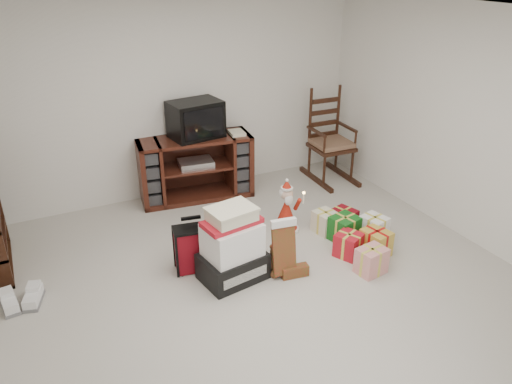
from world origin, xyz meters
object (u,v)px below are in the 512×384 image
Objects in this scene: red_suitcase at (194,248)px; crt_television at (196,119)px; gift_pile at (232,249)px; rocking_chair at (329,147)px; santa_figurine at (286,212)px; mrs_claus_figurine at (227,248)px; gift_cluster at (355,234)px; sneaker_pair at (21,300)px; teddy_bear at (276,259)px; tv_stand at (196,168)px.

red_suitcase is 1.90m from crt_television.
red_suitcase is at bearing 123.40° from gift_pile.
rocking_chair is 2.85m from red_suitcase.
mrs_claus_figurine is (-0.90, -0.38, -0.02)m from santa_figurine.
santa_figurine is at bearing -137.84° from rocking_chair.
santa_figurine is at bearing 130.84° from gift_cluster.
santa_figurine is (0.93, 0.58, -0.09)m from gift_pile.
gift_pile is 1.35× the size of red_suitcase.
gift_pile is 1.14× the size of crt_television.
teddy_bear is at bearing -11.30° from sneaker_pair.
santa_figurine is 0.95× the size of crt_television.
teddy_bear is (0.72, -0.40, -0.10)m from red_suitcase.
gift_pile is 2.35× the size of teddy_bear.
crt_television is (0.34, 1.71, 0.82)m from mrs_claus_figurine.
mrs_claus_figurine is 1.51× the size of sneaker_pair.
mrs_claus_figurine is at bearing -92.45° from tv_stand.
sneaker_pair is 0.35× the size of gift_cluster.
crt_television is (-0.56, 1.33, 0.80)m from santa_figurine.
sneaker_pair is at bearing -154.93° from crt_television.
santa_figurine is at bearing 23.23° from gift_pile.
santa_figurine is at bearing 4.42° from sneaker_pair.
gift_pile is 1.99m from sneaker_pair.
gift_pile reaches higher than teddy_bear.
tv_stand reaches higher than sneaker_pair.
sneaker_pair is 3.40m from gift_cluster.
teddy_bear is at bearing -133.20° from rocking_chair.
tv_stand is at bearing 120.51° from gift_cluster.
mrs_claus_figurine is 0.89× the size of crt_television.
crt_television is at bearing 78.85° from mrs_claus_figurine.
gift_cluster is at bearing -8.95° from mrs_claus_figurine.
gift_cluster is at bearing -67.79° from crt_television.
tv_stand is 1.32× the size of gift_cluster.
teddy_bear is at bearing -35.40° from mrs_claus_figurine.
sneaker_pair is (-2.24, -1.42, -0.36)m from tv_stand.
rocking_chair is 2.64m from mrs_claus_figurine.
teddy_bear is at bearing -176.44° from gift_cluster.
rocking_chair reaches higher than teddy_bear.
tv_stand is 2.32× the size of santa_figurine.
teddy_bear reaches higher than gift_cluster.
red_suitcase is at bearing 150.96° from teddy_bear.
sneaker_pair is at bearing 166.52° from teddy_bear.
red_suitcase is 0.94× the size of mrs_claus_figurine.
rocking_chair is at bearing 18.16° from sneaker_pair.
red_suitcase is 0.83m from teddy_bear.
mrs_claus_figurine is at bearing 171.05° from gift_cluster.
teddy_bear is 0.48× the size of crt_television.
tv_stand is 2.25m from gift_cluster.
mrs_claus_figurine reaches higher than red_suitcase.
santa_figurine is (-1.29, -1.07, -0.21)m from rocking_chair.
sneaker_pair is at bearing -177.76° from santa_figurine.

